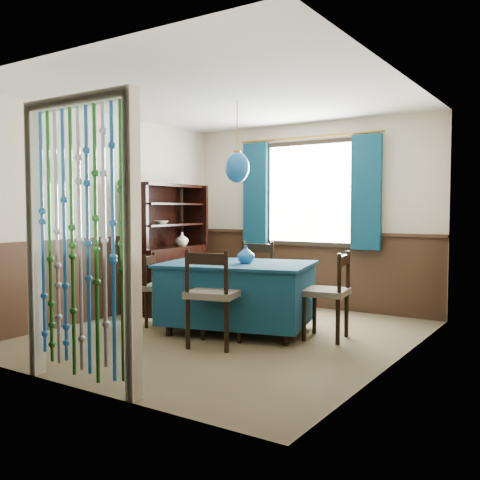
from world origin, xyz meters
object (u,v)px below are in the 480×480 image
Objects in this scene: chair_left at (161,287)px; vase_table at (246,255)px; bowl_shelf at (161,222)px; vase_sideboard at (182,238)px; chair_near at (213,295)px; sideboard at (167,265)px; chair_far at (252,278)px; chair_right at (329,293)px; dining_table at (237,292)px; pendant_lamp at (237,167)px.

chair_left is 4.66× the size of vase_table.
vase_sideboard is at bearing 90.00° from bowl_shelf.
sideboard reaches higher than chair_near.
vase_sideboard is (-1.27, 0.21, 0.44)m from chair_far.
chair_near is at bearing 129.02° from chair_right.
chair_near is 2.10m from bowl_shelf.
chair_far is at bearing 9.49° from bowl_shelf.
dining_table is 8.76× the size of vase_sideboard.
vase_table is 1.71m from bowl_shelf.
chair_right is 4.39× the size of vase_sideboard.
chair_left is (-0.92, -0.19, 0.00)m from dining_table.
sideboard is (-0.64, 0.84, 0.14)m from chair_left.
vase_table is 1.85m from vase_sideboard.
vase_table is at bearing -16.06° from bowl_shelf.
pendant_lamp is at bearing 178.09° from vase_table.
dining_table is 2.18× the size of chair_left.
vase_sideboard is at bearing 149.50° from pendant_lamp.
vase_table is (0.34, -0.68, 0.35)m from chair_far.
chair_right is at bearing 78.04° from chair_left.
dining_table is 1.00m from chair_right.
chair_near is at bearing 41.71° from chair_left.
sideboard reaches higher than vase_sideboard.
pendant_lamp is at bearing 100.41° from chair_far.
chair_left is at bearing -169.59° from vase_table.
pendant_lamp is at bearing -17.07° from bowl_shelf.
vase_table is at bearing 75.19° from chair_left.
chair_right is at bearing 16.64° from vase_table.
vase_table is at bearing -1.91° from pendant_lamp.
vase_sideboard is at bearing 134.82° from dining_table.
chair_near is 1.21m from chair_right.
chair_near is 2.15m from sideboard.
pendant_lamp is (-0.96, -0.25, 1.31)m from chair_right.
chair_far is at bearing -3.63° from sideboard.
chair_left is 1.32m from vase_sideboard.
chair_near is 4.66× the size of vase_sideboard.
dining_table is 0.42m from vase_table.
bowl_shelf is at bearing 163.94° from vase_table.
bowl_shelf is at bearing 131.64° from chair_near.
chair_far is at bearing 94.19° from dining_table.
chair_near is 1.45m from pendant_lamp.
chair_left is 1.13m from vase_table.
chair_far is 0.56× the size of sideboard.
pendant_lamp is at bearing 76.67° from chair_left.
vase_sideboard reaches higher than chair_far.
chair_right is 2.57m from bowl_shelf.
pendant_lamp is at bearing 95.65° from chair_right.
dining_table is at bearing 76.67° from chair_left.
chair_right is at bearing 14.56° from pendant_lamp.
vase_sideboard reaches higher than chair_left.
pendant_lamp reaches higher than vase_sideboard.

